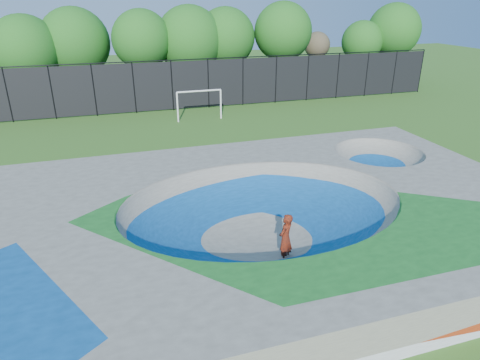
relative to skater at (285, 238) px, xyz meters
The scene contains 7 objects.
ground 2.17m from the skater, 93.16° to the left, with size 120.00×120.00×0.00m, color #2E5A19.
skate_deck 1.97m from the skater, 93.16° to the left, with size 22.00×14.00×1.50m, color gray.
skater is the anchor object (origin of this frame).
skateboard 0.90m from the skater, 90.00° to the right, with size 0.78×0.22×0.05m, color black.
soccer_goal 19.33m from the skater, 86.17° to the left, with size 3.42×0.12×2.26m.
fence 22.99m from the skater, 90.27° to the left, with size 48.09×0.09×4.04m.
treeline 28.23m from the skater, 93.03° to the left, with size 52.25×7.51×8.30m.
Camera 1 is at (-5.25, -13.64, 8.61)m, focal length 32.00 mm.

